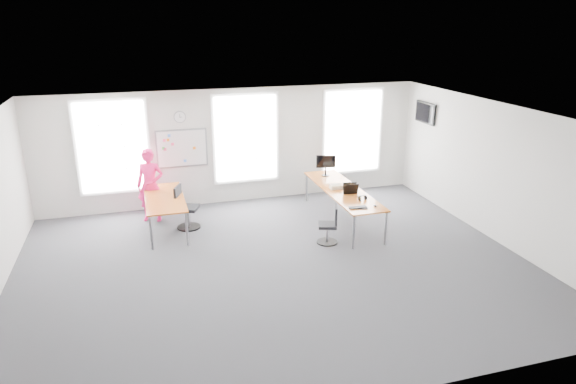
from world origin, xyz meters
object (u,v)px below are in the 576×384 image
object	(u,v)px
headphones	(362,198)
chair_left	(185,210)
desk_right	(343,191)
monitor	(326,164)
keyboard	(358,208)
chair_right	(330,227)
desk_left	(165,200)
person	(150,185)

from	to	relation	value
headphones	chair_left	bearing A→B (deg)	141.24
desk_right	chair_left	distance (m)	3.74
chair_left	monitor	size ratio (longest dim) A/B	1.86
keyboard	monitor	size ratio (longest dim) A/B	0.72
chair_left	headphones	size ratio (longest dim) A/B	5.36
desk_right	headphones	distance (m)	0.84
monitor	chair_left	bearing A→B (deg)	-155.80
desk_right	headphones	world-z (taller)	headphones
desk_right	chair_right	world-z (taller)	chair_right
chair_left	monitor	bearing A→B (deg)	-59.06
headphones	monitor	distance (m)	2.00
desk_left	chair_right	size ratio (longest dim) A/B	2.54
headphones	chair_right	bearing A→B (deg)	-178.31
monitor	keyboard	bearing A→B (deg)	-77.77
chair_right	headphones	world-z (taller)	headphones
person	chair_left	bearing A→B (deg)	-28.73
chair_left	headphones	distance (m)	4.09
desk_left	monitor	bearing A→B (deg)	6.95
person	desk_left	bearing A→B (deg)	-52.19
desk_left	desk_right	bearing A→B (deg)	-8.90
desk_right	monitor	xyz separation A→B (m)	(-0.00, 1.15, 0.38)
desk_left	person	distance (m)	0.76
desk_left	headphones	distance (m)	4.50
chair_right	chair_left	size ratio (longest dim) A/B	0.83
chair_left	person	bearing A→B (deg)	68.03
monitor	desk_right	bearing A→B (deg)	-73.79
desk_left	chair_left	size ratio (longest dim) A/B	2.11
desk_left	monitor	size ratio (longest dim) A/B	3.93
keyboard	monitor	xyz separation A→B (m)	(0.16, 2.42, 0.32)
desk_right	chair_left	size ratio (longest dim) A/B	3.18
chair_right	monitor	distance (m)	2.52
person	monitor	world-z (taller)	person
person	monitor	bearing A→B (deg)	13.57
chair_right	keyboard	distance (m)	0.74
keyboard	person	bearing A→B (deg)	166.90
desk_right	keyboard	xyz separation A→B (m)	(-0.16, -1.27, 0.06)
chair_left	monitor	distance (m)	3.77
keyboard	headphones	xyz separation A→B (m)	(0.30, 0.45, 0.04)
keyboard	monitor	world-z (taller)	monitor
person	headphones	bearing A→B (deg)	-9.45
chair_right	chair_left	world-z (taller)	chair_left
chair_right	monitor	bearing A→B (deg)	-179.23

